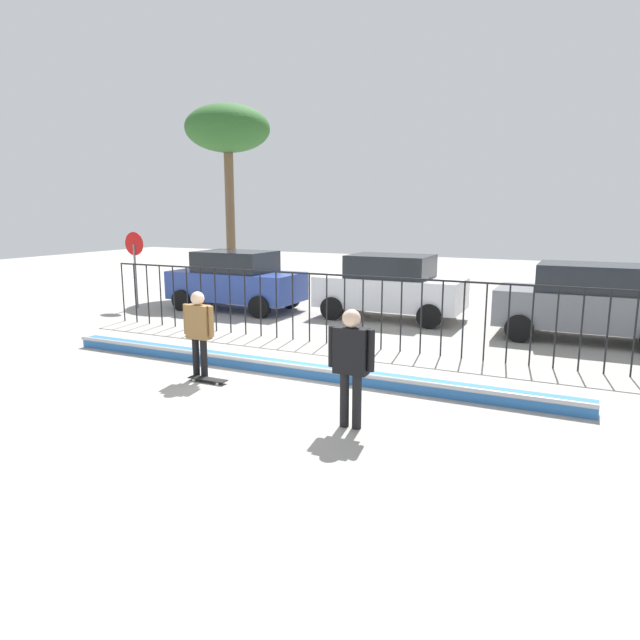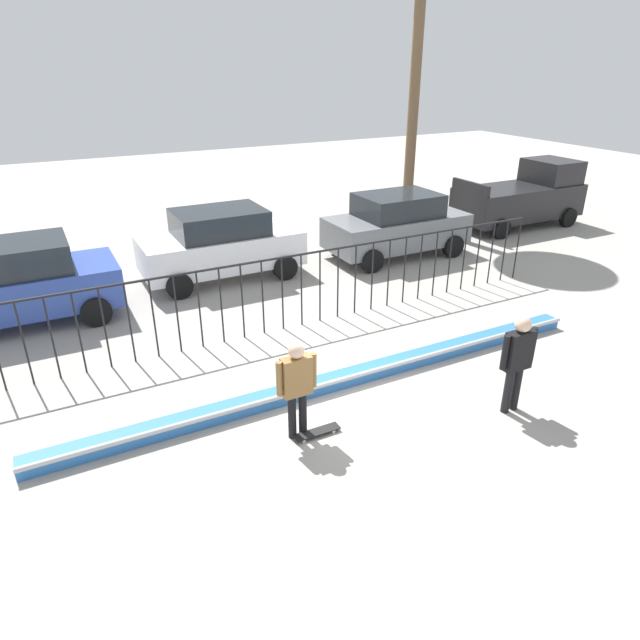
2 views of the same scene
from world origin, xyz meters
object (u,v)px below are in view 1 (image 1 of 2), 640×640
at_px(skateboarder, 199,327).
at_px(parked_car_blue, 236,280).
at_px(camera_operator, 351,358).
at_px(stop_sign, 135,259).
at_px(parked_car_white, 390,286).
at_px(skateboard, 208,379).
at_px(parked_car_gray, 588,302).
at_px(palm_tree_short, 228,132).

height_order(skateboarder, parked_car_blue, parked_car_blue).
height_order(camera_operator, stop_sign, stop_sign).
bearing_deg(stop_sign, skateboarder, -39.20).
bearing_deg(stop_sign, parked_car_white, 12.92).
relative_size(skateboard, parked_car_gray, 0.19).
bearing_deg(parked_car_white, parked_car_gray, -7.09).
bearing_deg(parked_car_white, stop_sign, -167.42).
height_order(parked_car_gray, palm_tree_short, palm_tree_short).
bearing_deg(parked_car_gray, palm_tree_short, 167.85).
relative_size(skateboarder, palm_tree_short, 0.24).
distance_m(skateboard, palm_tree_short, 13.88).
relative_size(skateboarder, parked_car_white, 0.39).
height_order(camera_operator, parked_car_gray, parked_car_gray).
relative_size(camera_operator, parked_car_gray, 0.42).
relative_size(parked_car_blue, parked_car_gray, 1.00).
height_order(skateboarder, camera_operator, camera_operator).
height_order(skateboarder, skateboard, skateboarder).
xyz_separation_m(skateboard, stop_sign, (-7.15, 5.75, 1.56)).
distance_m(camera_operator, stop_sign, 12.39).
height_order(stop_sign, palm_tree_short, palm_tree_short).
xyz_separation_m(parked_car_white, parked_car_gray, (5.34, -0.63, 0.00)).
height_order(parked_car_white, stop_sign, stop_sign).
xyz_separation_m(parked_car_blue, palm_tree_short, (-2.65, 3.63, 5.17)).
relative_size(parked_car_gray, palm_tree_short, 0.60).
distance_m(parked_car_white, palm_tree_short, 9.69).
relative_size(parked_car_gray, stop_sign, 1.72).
xyz_separation_m(skateboarder, parked_car_white, (1.27, 7.47, -0.04)).
bearing_deg(parked_car_blue, palm_tree_short, 125.49).
xyz_separation_m(skateboard, parked_car_blue, (-4.01, 6.92, 0.91)).
height_order(parked_car_blue, stop_sign, stop_sign).
height_order(skateboard, parked_car_blue, parked_car_blue).
bearing_deg(skateboarder, palm_tree_short, 112.82).
bearing_deg(parked_car_white, palm_tree_short, 158.71).
height_order(skateboard, parked_car_gray, parked_car_gray).
relative_size(skateboard, palm_tree_short, 0.11).
bearing_deg(palm_tree_short, skateboard, -57.73).
bearing_deg(stop_sign, palm_tree_short, 84.18).
height_order(skateboarder, palm_tree_short, palm_tree_short).
bearing_deg(skateboarder, camera_operator, -25.16).
xyz_separation_m(skateboarder, palm_tree_short, (-6.38, 10.40, 5.13)).
relative_size(skateboarder, parked_car_blue, 0.39).
bearing_deg(skateboard, skateboarder, 136.11).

